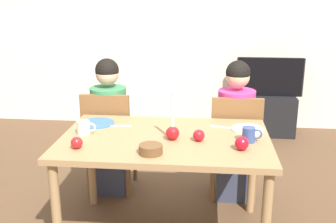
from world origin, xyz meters
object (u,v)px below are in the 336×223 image
at_px(person_right_child, 235,133).
at_px(apple_near_candle, 77,143).
at_px(tv_stand, 267,114).
at_px(bowl_walnuts, 151,149).
at_px(dining_table, 165,149).
at_px(apple_by_left_plate, 242,143).
at_px(mug_right, 249,135).
at_px(person_left_child, 110,129).
at_px(mug_left, 84,128).
at_px(chair_left, 109,137).
at_px(plate_right, 248,129).
at_px(plate_left, 97,123).
at_px(apple_by_right_mug, 199,135).
at_px(candle_centerpiece, 173,130).
at_px(tv, 270,77).
at_px(chair_right, 235,141).

height_order(person_right_child, apple_near_candle, person_right_child).
xyz_separation_m(tv_stand, bowl_walnuts, (-1.07, -2.60, 0.54)).
relative_size(dining_table, apple_by_left_plate, 16.18).
bearing_deg(apple_by_left_plate, mug_right, 68.30).
height_order(person_left_child, mug_left, person_left_child).
relative_size(chair_left, plate_right, 3.91).
bearing_deg(plate_left, chair_left, 91.88).
height_order(person_left_child, apple_by_right_mug, person_left_child).
distance_m(chair_left, person_right_child, 1.06).
bearing_deg(apple_by_right_mug, person_left_child, 138.01).
xyz_separation_m(tv_stand, plate_right, (-0.45, -2.10, 0.52)).
distance_m(plate_left, plate_right, 1.10).
distance_m(person_left_child, candle_centerpiece, 0.94).
distance_m(person_left_child, mug_left, 0.67).
xyz_separation_m(mug_right, apple_by_left_plate, (-0.06, -0.15, -0.01)).
bearing_deg(tv, person_right_child, -106.92).
xyz_separation_m(person_right_child, plate_right, (0.05, -0.44, 0.19)).
distance_m(person_left_child, person_right_child, 1.05).
xyz_separation_m(bowl_walnuts, apple_by_left_plate, (0.55, 0.11, 0.01)).
relative_size(tv_stand, mug_left, 4.96).
bearing_deg(mug_left, dining_table, -0.52).
height_order(tv_stand, mug_right, mug_right).
relative_size(tv, mug_left, 6.12).
relative_size(mug_right, apple_by_left_plate, 1.50).
bearing_deg(person_right_child, chair_right, -90.00).
height_order(chair_right, person_right_child, person_right_child).
height_order(chair_left, apple_near_candle, chair_left).
relative_size(person_left_child, apple_by_right_mug, 15.13).
xyz_separation_m(tv, apple_by_left_plate, (-0.52, -2.48, 0.08)).
bearing_deg(mug_right, chair_left, 149.50).
xyz_separation_m(tv, bowl_walnuts, (-1.07, -2.60, 0.07)).
bearing_deg(mug_left, apple_by_left_plate, -10.14).
bearing_deg(apple_by_right_mug, tv_stand, 71.43).
bearing_deg(person_left_child, person_right_child, 0.00).
distance_m(chair_right, mug_left, 1.26).
relative_size(dining_table, apple_by_right_mug, 18.08).
distance_m(plate_right, apple_near_candle, 1.18).
bearing_deg(dining_table, tv, 66.15).
bearing_deg(bowl_walnuts, apple_by_right_mug, 40.92).
relative_size(tv, candle_centerpiece, 2.41).
xyz_separation_m(chair_left, tv_stand, (1.56, 1.69, -0.27)).
xyz_separation_m(plate_left, mug_left, (-0.03, -0.23, 0.04)).
xyz_separation_m(candle_centerpiece, bowl_walnuts, (-0.11, -0.25, -0.04)).
height_order(plate_right, mug_left, mug_left).
bearing_deg(tv_stand, mug_right, -101.26).
relative_size(dining_table, person_right_child, 1.19).
relative_size(chair_left, apple_near_candle, 11.96).
bearing_deg(apple_by_left_plate, candle_centerpiece, 162.28).
bearing_deg(plate_right, candle_centerpiece, -154.42).
bearing_deg(apple_near_candle, chair_left, 91.14).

